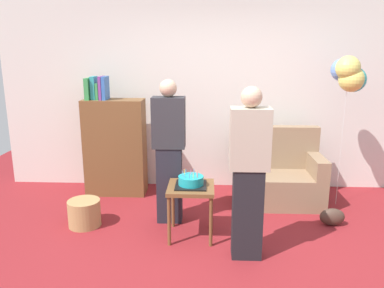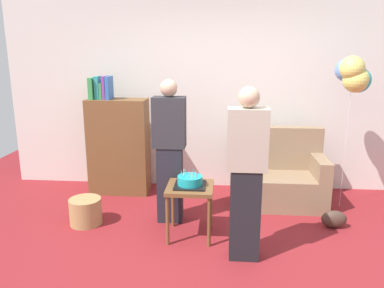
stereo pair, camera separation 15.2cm
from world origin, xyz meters
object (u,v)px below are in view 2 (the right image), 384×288
Objects in this scene: birthday_cake at (190,181)px; handbag at (334,219)px; wicker_basket at (86,211)px; person_holding_cake at (246,174)px; side_table at (190,193)px; person_blowing_candles at (170,151)px; balloon_bunch at (354,75)px; couch at (280,177)px; bookshelf at (118,144)px.

birthday_cake reaches higher than handbag.
wicker_basket is at bearing -177.32° from handbag.
birthday_cake is 0.70m from person_holding_cake.
side_table is at bearing 34.39° from birthday_cake.
person_holding_cake is at bearing -34.63° from side_table.
balloon_bunch is (2.10, 0.58, 0.82)m from person_blowing_candles.
balloon_bunch is (0.77, -0.07, 1.31)m from couch.
handbag is at bearing 11.54° from birthday_cake.
bookshelf is 1.64m from birthday_cake.
side_table is 0.35× the size of person_holding_cake.
bookshelf reaches higher than couch.
birthday_cake is 1.14× the size of handbag.
person_blowing_candles reaches higher than bookshelf.
handbag is at bearing -53.59° from couch.
bookshelf is 4.45× the size of wicker_basket.
balloon_bunch is (0.26, 0.63, 1.55)m from handbag.
couch is at bearing 19.83° from wicker_basket.
handbag is at bearing -112.40° from balloon_bunch.
person_blowing_candles is at bearing -164.70° from balloon_bunch.
bookshelf reaches higher than side_table.
handbag is at bearing -130.95° from person_holding_cake.
wicker_basket is at bearing -166.06° from balloon_bunch.
bookshelf is at bearing 127.22° from person_blowing_candles.
birthday_cake is at bearing -152.72° from balloon_bunch.
bookshelf is 5.01× the size of birthday_cake.
birthday_cake is 0.20× the size of person_blowing_candles.
couch is 2.20m from bookshelf.
person_blowing_candles reaches higher than handbag.
birthday_cake is at bearing -9.03° from wicker_basket.
person_blowing_candles reaches higher than wicker_basket.
couch reaches higher than wicker_basket.
person_blowing_candles is at bearing 125.03° from side_table.
bookshelf is 3.10m from balloon_bunch.
couch is 0.67× the size of person_holding_cake.
person_blowing_candles is at bearing -45.76° from bookshelf.
wicker_basket is (-0.95, -0.18, -0.68)m from person_blowing_candles.
balloon_bunch reaches higher than bookshelf.
person_holding_cake reaches higher than bookshelf.
person_holding_cake is at bearing -49.90° from person_blowing_candles.
birthday_cake is 0.20× the size of person_holding_cake.
wicker_basket is at bearing 170.97° from side_table.
couch is 0.89m from handbag.
couch is 1.95× the size of side_table.
person_holding_cake is 0.87× the size of balloon_bunch.
person_holding_cake is at bearing -17.99° from wicker_basket.
side_table is 1.76× the size of birthday_cake.
person_blowing_candles reaches higher than birthday_cake.
balloon_bunch is at bearing -5.38° from bookshelf.
person_holding_cake is (1.64, -1.61, 0.15)m from bookshelf.
birthday_cake is 0.17× the size of balloon_bunch.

